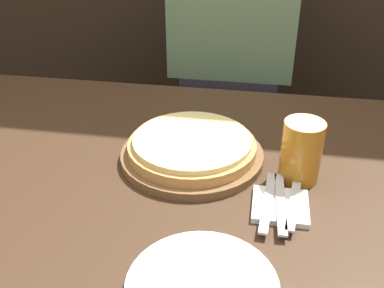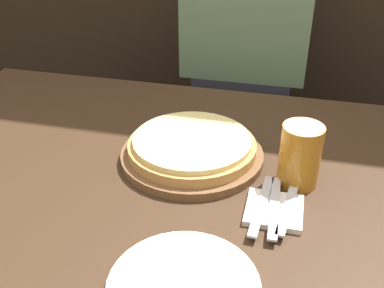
{
  "view_description": "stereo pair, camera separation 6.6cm",
  "coord_description": "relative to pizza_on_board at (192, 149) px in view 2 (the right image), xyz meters",
  "views": [
    {
      "loc": [
        0.15,
        -0.79,
        1.28
      ],
      "look_at": [
        0.01,
        0.09,
        0.75
      ],
      "focal_mm": 42.0,
      "sensor_mm": 36.0,
      "label": 1
    },
    {
      "loc": [
        0.22,
        -0.77,
        1.28
      ],
      "look_at": [
        0.01,
        0.09,
        0.75
      ],
      "focal_mm": 42.0,
      "sensor_mm": 36.0,
      "label": 2
    }
  ],
  "objects": [
    {
      "name": "pizza_on_board",
      "position": [
        0.0,
        0.0,
        0.0
      ],
      "size": [
        0.33,
        0.33,
        0.06
      ],
      "color": "brown",
      "rests_on": "dining_table"
    },
    {
      "name": "beer_glass",
      "position": [
        0.24,
        -0.04,
        0.05
      ],
      "size": [
        0.09,
        0.09,
        0.14
      ],
      "color": "#B7701E",
      "rests_on": "dining_table"
    },
    {
      "name": "dinner_plate",
      "position": [
        0.08,
        -0.38,
        -0.02
      ],
      "size": [
        0.24,
        0.24,
        0.02
      ],
      "color": "white",
      "rests_on": "dining_table"
    },
    {
      "name": "napkin_stack",
      "position": [
        0.2,
        -0.15,
        -0.02
      ],
      "size": [
        0.11,
        0.11,
        0.01
      ],
      "color": "white",
      "rests_on": "dining_table"
    },
    {
      "name": "fork",
      "position": [
        0.18,
        -0.15,
        -0.01
      ],
      "size": [
        0.03,
        0.2,
        0.0
      ],
      "color": "silver",
      "rests_on": "napkin_stack"
    },
    {
      "name": "dinner_knife",
      "position": [
        0.2,
        -0.15,
        -0.01
      ],
      "size": [
        0.03,
        0.2,
        0.0
      ],
      "color": "silver",
      "rests_on": "napkin_stack"
    },
    {
      "name": "spoon",
      "position": [
        0.23,
        -0.15,
        -0.01
      ],
      "size": [
        0.04,
        0.17,
        0.0
      ],
      "color": "silver",
      "rests_on": "napkin_stack"
    },
    {
      "name": "diner_person",
      "position": [
        0.03,
        0.63,
        -0.12
      ],
      "size": [
        0.42,
        0.2,
        1.28
      ],
      "color": "#33333D",
      "rests_on": "ground_plane"
    }
  ]
}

